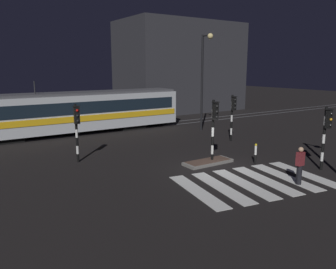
{
  "coord_description": "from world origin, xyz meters",
  "views": [
    {
      "loc": [
        -11.4,
        -12.38,
        5.12
      ],
      "look_at": [
        -1.06,
        3.22,
        1.4
      ],
      "focal_mm": 36.3,
      "sensor_mm": 36.0,
      "label": 1
    }
  ],
  "objects_px": {
    "traffic_light_median_centre": "(214,122)",
    "pedestrian_waiting_at_kerb": "(300,166)",
    "traffic_light_corner_far_left": "(77,124)",
    "street_lamp_trackside_right": "(204,71)",
    "traffic_light_corner_far_right": "(233,111)",
    "bollard_island_edge": "(256,154)",
    "traffic_light_corner_near_right": "(326,129)",
    "tram": "(72,112)"
  },
  "relations": [
    {
      "from": "traffic_light_median_centre",
      "to": "pedestrian_waiting_at_kerb",
      "type": "relative_size",
      "value": 2.01
    },
    {
      "from": "traffic_light_corner_far_left",
      "to": "traffic_light_corner_far_right",
      "type": "bearing_deg",
      "value": -3.76
    },
    {
      "from": "pedestrian_waiting_at_kerb",
      "to": "traffic_light_corner_far_right",
      "type": "bearing_deg",
      "value": 64.76
    },
    {
      "from": "traffic_light_corner_far_left",
      "to": "pedestrian_waiting_at_kerb",
      "type": "distance_m",
      "value": 11.35
    },
    {
      "from": "traffic_light_median_centre",
      "to": "traffic_light_corner_far_left",
      "type": "xyz_separation_m",
      "value": [
        -6.03,
        4.2,
        -0.16
      ]
    },
    {
      "from": "traffic_light_median_centre",
      "to": "traffic_light_corner_near_right",
      "type": "xyz_separation_m",
      "value": [
        3.78,
        -4.05,
        -0.14
      ]
    },
    {
      "from": "traffic_light_corner_far_right",
      "to": "traffic_light_corner_near_right",
      "type": "xyz_separation_m",
      "value": [
        -0.98,
        -7.53,
        -0.02
      ]
    },
    {
      "from": "traffic_light_corner_far_left",
      "to": "pedestrian_waiting_at_kerb",
      "type": "relative_size",
      "value": 1.87
    },
    {
      "from": "tram",
      "to": "traffic_light_corner_near_right",
      "type": "bearing_deg",
      "value": -65.31
    },
    {
      "from": "traffic_light_corner_far_right",
      "to": "tram",
      "type": "xyz_separation_m",
      "value": [
        -8.44,
        8.69,
        -0.39
      ]
    },
    {
      "from": "traffic_light_corner_far_left",
      "to": "street_lamp_trackside_right",
      "type": "relative_size",
      "value": 0.42
    },
    {
      "from": "traffic_light_corner_far_left",
      "to": "traffic_light_median_centre",
      "type": "bearing_deg",
      "value": -34.81
    },
    {
      "from": "traffic_light_corner_far_left",
      "to": "pedestrian_waiting_at_kerb",
      "type": "bearing_deg",
      "value": -52.1
    },
    {
      "from": "traffic_light_corner_near_right",
      "to": "street_lamp_trackside_right",
      "type": "height_order",
      "value": "street_lamp_trackside_right"
    },
    {
      "from": "traffic_light_corner_far_left",
      "to": "tram",
      "type": "distance_m",
      "value": 8.32
    },
    {
      "from": "bollard_island_edge",
      "to": "pedestrian_waiting_at_kerb",
      "type": "bearing_deg",
      "value": -105.36
    },
    {
      "from": "traffic_light_median_centre",
      "to": "pedestrian_waiting_at_kerb",
      "type": "xyz_separation_m",
      "value": [
        0.9,
        -4.71,
        -1.39
      ]
    },
    {
      "from": "traffic_light_corner_near_right",
      "to": "tram",
      "type": "xyz_separation_m",
      "value": [
        -7.46,
        16.22,
        -0.37
      ]
    },
    {
      "from": "traffic_light_corner_far_left",
      "to": "bollard_island_edge",
      "type": "xyz_separation_m",
      "value": [
        7.85,
        -5.54,
        -1.55
      ]
    },
    {
      "from": "tram",
      "to": "pedestrian_waiting_at_kerb",
      "type": "bearing_deg",
      "value": -74.83
    },
    {
      "from": "street_lamp_trackside_right",
      "to": "traffic_light_median_centre",
      "type": "bearing_deg",
      "value": -126.03
    },
    {
      "from": "traffic_light_corner_far_right",
      "to": "street_lamp_trackside_right",
      "type": "distance_m",
      "value": 5.15
    },
    {
      "from": "traffic_light_corner_far_right",
      "to": "bollard_island_edge",
      "type": "relative_size",
      "value": 2.93
    },
    {
      "from": "traffic_light_corner_far_right",
      "to": "tram",
      "type": "height_order",
      "value": "tram"
    },
    {
      "from": "traffic_light_median_centre",
      "to": "street_lamp_trackside_right",
      "type": "height_order",
      "value": "street_lamp_trackside_right"
    },
    {
      "from": "traffic_light_corner_far_right",
      "to": "bollard_island_edge",
      "type": "height_order",
      "value": "traffic_light_corner_far_right"
    },
    {
      "from": "traffic_light_median_centre",
      "to": "traffic_light_corner_far_left",
      "type": "distance_m",
      "value": 7.35
    },
    {
      "from": "traffic_light_corner_far_left",
      "to": "street_lamp_trackside_right",
      "type": "bearing_deg",
      "value": 17.1
    },
    {
      "from": "street_lamp_trackside_right",
      "to": "pedestrian_waiting_at_kerb",
      "type": "xyz_separation_m",
      "value": [
        -4.78,
        -12.5,
        -3.94
      ]
    },
    {
      "from": "traffic_light_median_centre",
      "to": "street_lamp_trackside_right",
      "type": "bearing_deg",
      "value": 53.97
    },
    {
      "from": "traffic_light_median_centre",
      "to": "street_lamp_trackside_right",
      "type": "distance_m",
      "value": 9.97
    },
    {
      "from": "traffic_light_median_centre",
      "to": "traffic_light_corner_near_right",
      "type": "distance_m",
      "value": 5.54
    },
    {
      "from": "traffic_light_corner_near_right",
      "to": "pedestrian_waiting_at_kerb",
      "type": "height_order",
      "value": "traffic_light_corner_near_right"
    },
    {
      "from": "traffic_light_corner_far_right",
      "to": "bollard_island_edge",
      "type": "bearing_deg",
      "value": -121.32
    },
    {
      "from": "traffic_light_corner_near_right",
      "to": "bollard_island_edge",
      "type": "distance_m",
      "value": 3.69
    },
    {
      "from": "traffic_light_corner_far_left",
      "to": "tram",
      "type": "bearing_deg",
      "value": 73.56
    },
    {
      "from": "traffic_light_corner_far_left",
      "to": "street_lamp_trackside_right",
      "type": "height_order",
      "value": "street_lamp_trackside_right"
    },
    {
      "from": "traffic_light_median_centre",
      "to": "pedestrian_waiting_at_kerb",
      "type": "distance_m",
      "value": 4.99
    },
    {
      "from": "traffic_light_corner_near_right",
      "to": "traffic_light_corner_far_left",
      "type": "distance_m",
      "value": 12.81
    },
    {
      "from": "traffic_light_median_centre",
      "to": "tram",
      "type": "bearing_deg",
      "value": 106.82
    },
    {
      "from": "traffic_light_corner_far_right",
      "to": "pedestrian_waiting_at_kerb",
      "type": "bearing_deg",
      "value": -115.24
    },
    {
      "from": "traffic_light_corner_far_right",
      "to": "bollard_island_edge",
      "type": "xyz_separation_m",
      "value": [
        -2.94,
        -4.83,
        -1.58
      ]
    }
  ]
}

